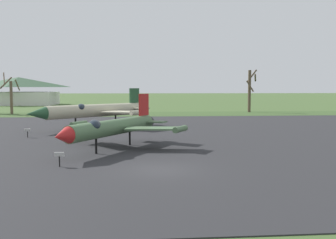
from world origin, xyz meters
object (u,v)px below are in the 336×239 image
info_placard_front_right (28,132)px  visitor_building (19,91)px  jet_fighter_rear_center (113,127)px  info_placard_rear_center (59,158)px  jet_fighter_front_right (94,110)px

info_placard_front_right → visitor_building: size_ratio=0.04×
info_placard_front_right → jet_fighter_rear_center: size_ratio=0.08×
jet_fighter_rear_center → info_placard_front_right: bearing=137.8°
info_placard_rear_center → visitor_building: (-28.01, 87.58, 3.30)m
jet_fighter_front_right → info_placard_front_right: size_ratio=14.54×
jet_fighter_front_right → jet_fighter_rear_center: bearing=-78.9°
jet_fighter_front_right → visitor_building: (-27.85, 65.60, 1.74)m
jet_fighter_front_right → info_placard_rear_center: bearing=-89.6°
info_placard_front_right → info_placard_rear_center: bearing=-68.0°
jet_fighter_front_right → info_placard_front_right: (-5.58, -7.79, -1.58)m
jet_fighter_front_right → visitor_building: bearing=113.0°
info_placard_front_right → visitor_building: bearing=106.9°
jet_fighter_front_right → jet_fighter_rear_center: jet_fighter_front_right is taller
jet_fighter_rear_center → info_placard_rear_center: bearing=-114.7°
info_placard_rear_center → jet_fighter_front_right: bearing=90.4°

